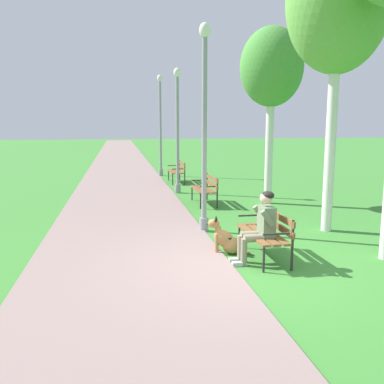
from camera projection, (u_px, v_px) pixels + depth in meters
ground_plane at (250, 268)px, 6.88m from camera, size 120.00×120.00×0.00m
paved_path at (120, 157)px, 29.85m from camera, size 3.39×60.00×0.04m
park_bench_near at (267, 230)px, 7.32m from camera, size 0.55×1.50×0.85m
park_bench_mid at (206, 187)px, 12.31m from camera, size 0.55×1.50×0.85m
park_bench_far at (178, 170)px, 16.86m from camera, size 0.55×1.50×0.85m
person_seated_on_near_bench at (260, 224)px, 7.04m from camera, size 0.74×0.49×1.25m
dog_shepherd at (226, 240)px, 7.61m from camera, size 0.81×0.41×0.71m
lamp_post_near at (204, 127)px, 8.89m from camera, size 0.24×0.24×4.45m
lamp_post_mid at (177, 130)px, 14.04m from camera, size 0.24×0.24×4.21m
lamp_post_far at (160, 124)px, 18.78m from camera, size 0.24×0.24×4.54m
birch_tree_second at (338, 4)px, 8.53m from camera, size 2.18×1.93×6.33m
birch_tree_third at (272, 69)px, 11.89m from camera, size 1.83×1.77×5.12m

